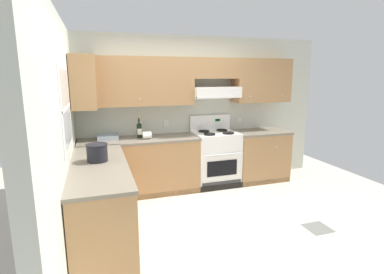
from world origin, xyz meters
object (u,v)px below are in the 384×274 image
object	(u,v)px
wine_bottle	(139,129)
paper_towel_roll	(147,135)
bowl	(108,138)
bucket	(97,152)
stove	(215,158)

from	to	relation	value
wine_bottle	paper_towel_roll	xyz separation A→B (m)	(0.10, -0.13, -0.08)
bowl	bucket	distance (m)	1.25
bowl	paper_towel_roll	bearing A→B (deg)	-14.12
stove	wine_bottle	xyz separation A→B (m)	(-1.30, 0.07, 0.57)
stove	wine_bottle	bearing A→B (deg)	176.77
paper_towel_roll	stove	bearing A→B (deg)	2.50
stove	paper_towel_roll	bearing A→B (deg)	-177.50
stove	bucket	world-z (taller)	stove
bucket	paper_towel_roll	xyz separation A→B (m)	(0.76, 1.08, -0.05)
wine_bottle	bucket	world-z (taller)	wine_bottle
stove	paper_towel_roll	distance (m)	1.29
stove	bowl	size ratio (longest dim) A/B	3.79
wine_bottle	bowl	size ratio (longest dim) A/B	1.06
wine_bottle	paper_towel_roll	size ratio (longest dim) A/B	2.45
wine_bottle	bucket	distance (m)	1.38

